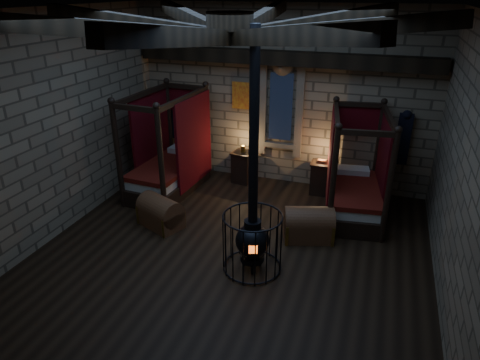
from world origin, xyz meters
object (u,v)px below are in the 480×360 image
(stove, at_px, (252,237))
(bed_right, at_px, (354,190))
(trunk_left, at_px, (160,213))
(trunk_right, at_px, (309,225))
(bed_left, at_px, (170,167))

(stove, bearing_deg, bed_right, 41.59)
(bed_right, height_order, stove, stove)
(trunk_left, relative_size, stove, 0.26)
(trunk_right, bearing_deg, bed_right, 45.22)
(bed_left, height_order, trunk_right, bed_left)
(trunk_left, bearing_deg, stove, 3.40)
(trunk_left, bearing_deg, bed_right, 49.87)
(trunk_left, height_order, trunk_right, trunk_right)
(bed_right, relative_size, trunk_left, 2.16)
(bed_left, bearing_deg, bed_right, 6.12)
(bed_left, distance_m, trunk_right, 3.76)
(trunk_left, distance_m, stove, 2.37)
(bed_right, xyz_separation_m, trunk_left, (-3.66, -1.84, -0.25))
(bed_right, relative_size, stove, 0.56)
(bed_left, height_order, stove, stove)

